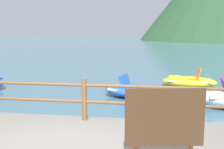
% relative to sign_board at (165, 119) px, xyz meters
% --- Properties ---
extents(ground_plane, '(200.00, 200.00, 0.00)m').
position_rel_sign_board_xyz_m(ground_plane, '(-1.70, 40.34, -1.13)').
color(ground_plane, '#477084').
extents(dock_railing, '(23.92, 0.12, 0.95)m').
position_rel_sign_board_xyz_m(dock_railing, '(-1.70, 1.89, -0.15)').
color(dock_railing, brown).
rests_on(dock_railing, promenade_dock).
extents(sign_board, '(1.16, 0.27, 1.19)m').
position_rel_sign_board_xyz_m(sign_board, '(0.00, 0.00, 0.00)').
color(sign_board, silver).
rests_on(sign_board, promenade_dock).
extents(pedal_boat_1, '(2.40, 1.45, 0.82)m').
position_rel_sign_board_xyz_m(pedal_boat_1, '(1.36, 7.95, -0.88)').
color(pedal_boat_1, yellow).
rests_on(pedal_boat_1, ground).
extents(pedal_boat_4, '(2.39, 1.63, 0.81)m').
position_rel_sign_board_xyz_m(pedal_boat_4, '(-0.86, 5.82, -0.88)').
color(pedal_boat_4, blue).
rests_on(pedal_boat_4, ground).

